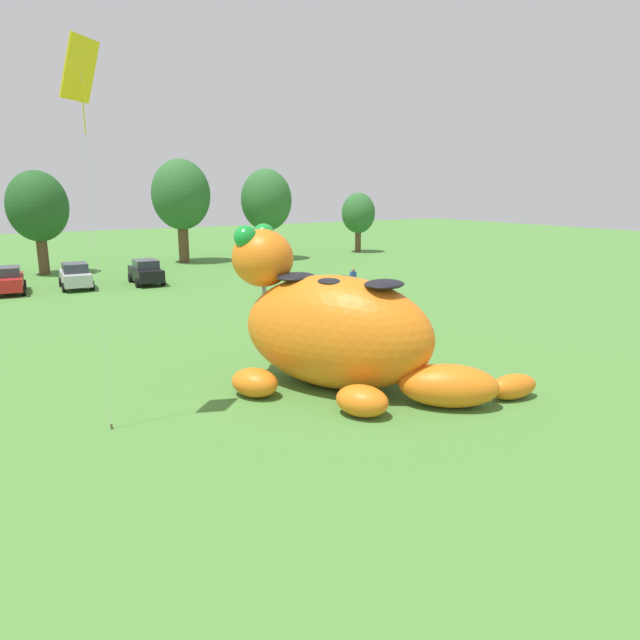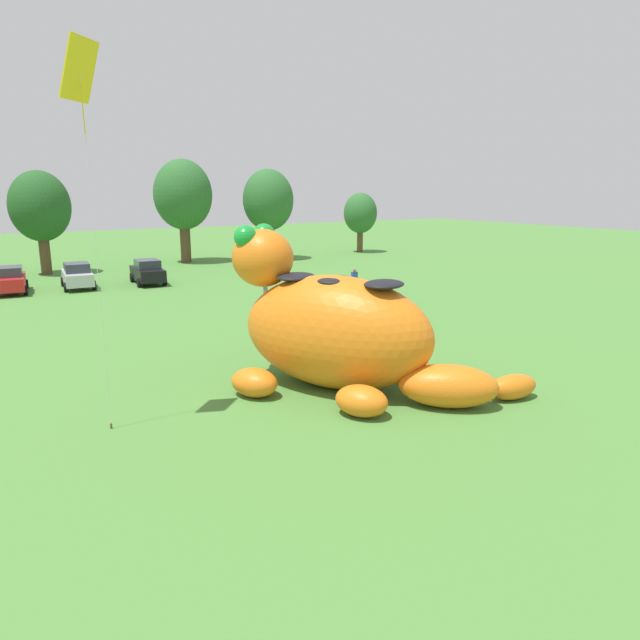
{
  "view_description": "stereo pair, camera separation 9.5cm",
  "coord_description": "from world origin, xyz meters",
  "px_view_note": "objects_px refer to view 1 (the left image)",
  "views": [
    {
      "loc": [
        -10.08,
        -16.29,
        6.57
      ],
      "look_at": [
        0.04,
        0.07,
        2.11
      ],
      "focal_mm": 32.01,
      "sensor_mm": 36.0,
      "label": 1
    },
    {
      "loc": [
        -10.0,
        -16.34,
        6.57
      ],
      "look_at": [
        0.04,
        0.07,
        2.11
      ],
      "focal_mm": 32.01,
      "sensor_mm": 36.0,
      "label": 2
    }
  ],
  "objects_px": {
    "car_black": "(146,272)",
    "spectator_mid_field": "(343,317)",
    "spectator_near_inflatable": "(353,282)",
    "spectator_by_cars": "(264,286)",
    "tethered_flying_kite": "(81,77)",
    "car_red": "(8,280)",
    "car_silver": "(76,276)",
    "giant_inflatable_creature": "(336,330)"
  },
  "relations": [
    {
      "from": "car_silver",
      "to": "tethered_flying_kite",
      "type": "height_order",
      "value": "tethered_flying_kite"
    },
    {
      "from": "car_red",
      "to": "tethered_flying_kite",
      "type": "relative_size",
      "value": 0.42
    },
    {
      "from": "car_silver",
      "to": "spectator_near_inflatable",
      "type": "distance_m",
      "value": 18.57
    },
    {
      "from": "spectator_mid_field",
      "to": "tethered_flying_kite",
      "type": "bearing_deg",
      "value": -155.1
    },
    {
      "from": "spectator_near_inflatable",
      "to": "spectator_mid_field",
      "type": "distance_m",
      "value": 10.09
    },
    {
      "from": "car_black",
      "to": "spectator_by_cars",
      "type": "xyz_separation_m",
      "value": [
        4.38,
        -9.73,
        -0.01
      ]
    },
    {
      "from": "spectator_mid_field",
      "to": "car_black",
      "type": "bearing_deg",
      "value": 101.07
    },
    {
      "from": "spectator_mid_field",
      "to": "car_silver",
      "type": "bearing_deg",
      "value": 112.65
    },
    {
      "from": "spectator_by_cars",
      "to": "tethered_flying_kite",
      "type": "distance_m",
      "value": 20.68
    },
    {
      "from": "car_black",
      "to": "tethered_flying_kite",
      "type": "bearing_deg",
      "value": -107.33
    },
    {
      "from": "car_red",
      "to": "spectator_mid_field",
      "type": "xyz_separation_m",
      "value": [
        12.22,
        -20.0,
        -0.01
      ]
    },
    {
      "from": "car_red",
      "to": "spectator_near_inflatable",
      "type": "xyz_separation_m",
      "value": [
        18.37,
        -12.0,
        -0.01
      ]
    },
    {
      "from": "car_black",
      "to": "spectator_near_inflatable",
      "type": "xyz_separation_m",
      "value": [
        9.89,
        -11.1,
        -0.01
      ]
    },
    {
      "from": "car_red",
      "to": "tethered_flying_kite",
      "type": "distance_m",
      "value": 26.63
    },
    {
      "from": "car_black",
      "to": "spectator_by_cars",
      "type": "height_order",
      "value": "car_black"
    },
    {
      "from": "car_black",
      "to": "spectator_mid_field",
      "type": "distance_m",
      "value": 19.47
    },
    {
      "from": "spectator_by_cars",
      "to": "car_silver",
      "type": "bearing_deg",
      "value": 130.58
    },
    {
      "from": "car_red",
      "to": "car_silver",
      "type": "xyz_separation_m",
      "value": [
        3.98,
        -0.26,
        0.0
      ]
    },
    {
      "from": "giant_inflatable_creature",
      "to": "car_silver",
      "type": "bearing_deg",
      "value": 99.4
    },
    {
      "from": "giant_inflatable_creature",
      "to": "car_black",
      "type": "height_order",
      "value": "giant_inflatable_creature"
    },
    {
      "from": "giant_inflatable_creature",
      "to": "car_red",
      "type": "height_order",
      "value": "giant_inflatable_creature"
    },
    {
      "from": "car_silver",
      "to": "spectator_mid_field",
      "type": "bearing_deg",
      "value": -67.35
    },
    {
      "from": "car_red",
      "to": "spectator_near_inflatable",
      "type": "height_order",
      "value": "car_red"
    },
    {
      "from": "car_black",
      "to": "spectator_mid_field",
      "type": "height_order",
      "value": "car_black"
    },
    {
      "from": "car_red",
      "to": "spectator_by_cars",
      "type": "bearing_deg",
      "value": -39.57
    },
    {
      "from": "car_silver",
      "to": "tethered_flying_kite",
      "type": "xyz_separation_m",
      "value": [
        -3.1,
        -25.01,
        8.35
      ]
    },
    {
      "from": "spectator_near_inflatable",
      "to": "tethered_flying_kite",
      "type": "distance_m",
      "value": 23.49
    },
    {
      "from": "car_red",
      "to": "car_silver",
      "type": "height_order",
      "value": "same"
    },
    {
      "from": "spectator_mid_field",
      "to": "spectator_by_cars",
      "type": "bearing_deg",
      "value": 86.09
    },
    {
      "from": "spectator_near_inflatable",
      "to": "spectator_by_cars",
      "type": "xyz_separation_m",
      "value": [
        -5.51,
        1.38,
        0.0
      ]
    },
    {
      "from": "car_red",
      "to": "giant_inflatable_creature",
      "type": "bearing_deg",
      "value": -72.29
    },
    {
      "from": "car_silver",
      "to": "tethered_flying_kite",
      "type": "relative_size",
      "value": 0.42
    },
    {
      "from": "car_silver",
      "to": "spectator_by_cars",
      "type": "xyz_separation_m",
      "value": [
        8.88,
        -10.37,
        -0.01
      ]
    },
    {
      "from": "tethered_flying_kite",
      "to": "giant_inflatable_creature",
      "type": "bearing_deg",
      "value": -2.55
    },
    {
      "from": "car_red",
      "to": "spectator_near_inflatable",
      "type": "relative_size",
      "value": 2.49
    },
    {
      "from": "spectator_mid_field",
      "to": "spectator_near_inflatable",
      "type": "bearing_deg",
      "value": 52.45
    },
    {
      "from": "tethered_flying_kite",
      "to": "car_silver",
      "type": "bearing_deg",
      "value": 82.93
    },
    {
      "from": "car_black",
      "to": "spectator_by_cars",
      "type": "bearing_deg",
      "value": -65.76
    },
    {
      "from": "giant_inflatable_creature",
      "to": "tethered_flying_kite",
      "type": "bearing_deg",
      "value": 177.45
    },
    {
      "from": "spectator_near_inflatable",
      "to": "spectator_by_cars",
      "type": "distance_m",
      "value": 5.68
    },
    {
      "from": "spectator_near_inflatable",
      "to": "tethered_flying_kite",
      "type": "bearing_deg",
      "value": -142.82
    },
    {
      "from": "spectator_by_cars",
      "to": "car_red",
      "type": "bearing_deg",
      "value": 140.43
    }
  ]
}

